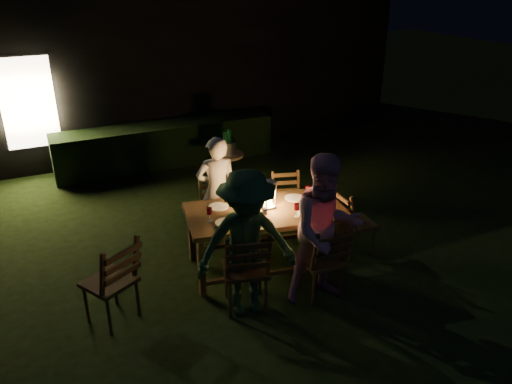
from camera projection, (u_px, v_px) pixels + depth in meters
name	position (u px, v px, depth m)	size (l,w,h in m)	color
garden_envelope	(154.00, 61.00, 11.37)	(40.00, 40.00, 3.20)	black
dining_table	(266.00, 216.00, 6.17)	(2.08, 1.29, 0.81)	#493318
chair_near_left	(246.00, 283.00, 5.54)	(0.61, 0.63, 1.09)	#493318
chair_near_right	(321.00, 273.00, 5.77)	(0.47, 0.50, 1.00)	#493318
chair_far_left	(219.00, 223.00, 6.91)	(0.50, 0.53, 0.99)	#493318
chair_far_right	(287.00, 215.00, 7.16)	(0.52, 0.54, 0.92)	#493318
chair_end	(354.00, 233.00, 6.63)	(0.50, 0.47, 0.99)	#493318
chair_spare	(113.00, 295.00, 5.34)	(0.67, 0.68, 1.07)	#493318
person_house_side	(217.00, 191.00, 6.76)	(0.56, 0.37, 1.53)	white
person_opp_right	(326.00, 231.00, 5.49)	(0.86, 0.67, 1.77)	#D08FAD
person_opp_left	(247.00, 244.00, 5.29)	(1.09, 0.63, 1.69)	#2B5730
lantern	(269.00, 196.00, 6.12)	(0.16, 0.16, 0.35)	white
plate_far_left	(218.00, 207.00, 6.19)	(0.25, 0.25, 0.01)	white
plate_near_left	(226.00, 223.00, 5.80)	(0.25, 0.25, 0.01)	white
plate_far_right	(294.00, 198.00, 6.43)	(0.25, 0.25, 0.01)	white
plate_near_right	(306.00, 213.00, 6.04)	(0.25, 0.25, 0.01)	white
wineglass_a	(237.00, 197.00, 6.27)	(0.06, 0.06, 0.18)	#59070F
wineglass_b	(210.00, 215.00, 5.82)	(0.06, 0.06, 0.18)	#59070F
wineglass_c	(297.00, 210.00, 5.92)	(0.06, 0.06, 0.18)	#59070F
wineglass_d	(308.00, 192.00, 6.40)	(0.06, 0.06, 0.18)	#59070F
wineglass_e	(265.00, 215.00, 5.81)	(0.06, 0.06, 0.18)	silver
bottle_table	(246.00, 202.00, 6.02)	(0.07, 0.07, 0.28)	#0F471E
napkin_left	(261.00, 223.00, 5.81)	(0.18, 0.14, 0.01)	red
napkin_right	(317.00, 215.00, 6.00)	(0.18, 0.14, 0.01)	red
phone	(221.00, 227.00, 5.72)	(0.14, 0.07, 0.01)	black
side_table	(228.00, 159.00, 8.27)	(0.53, 0.53, 0.72)	olive
ice_bucket	(227.00, 147.00, 8.19)	(0.30, 0.30, 0.22)	#A5A8AD
bottle_bucket_a	(225.00, 146.00, 8.12)	(0.07, 0.07, 0.32)	#0F471E
bottle_bucket_b	(229.00, 143.00, 8.22)	(0.07, 0.07, 0.32)	#0F471E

